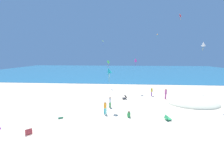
% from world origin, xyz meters
% --- Properties ---
extents(ground_plane, '(120.00, 120.00, 0.00)m').
position_xyz_m(ground_plane, '(0.00, 10.00, 0.00)').
color(ground_plane, beige).
extents(ocean_water, '(120.00, 60.00, 0.05)m').
position_xyz_m(ocean_water, '(0.00, 48.90, 0.03)').
color(ocean_water, '#236084').
rests_on(ocean_water, ground_plane).
extents(dune_mound, '(7.59, 5.31, 1.27)m').
position_xyz_m(dune_mound, '(12.12, 6.45, 0.00)').
color(dune_mound, beige).
rests_on(dune_mound, ground_plane).
extents(beach_chair_far_right, '(0.77, 0.72, 0.54)m').
position_xyz_m(beach_chair_far_right, '(6.55, 0.73, 0.24)').
color(beach_chair_far_right, '#2D9956').
rests_on(beach_chair_far_right, ground_plane).
extents(beach_chair_mid_beach, '(0.84, 0.86, 0.54)m').
position_xyz_m(beach_chair_mid_beach, '(-7.06, -2.85, 0.23)').
color(beach_chair_mid_beach, '#D13D3D').
rests_on(beach_chair_mid_beach, ground_plane).
extents(beach_chair_far_left, '(0.89, 0.84, 0.62)m').
position_xyz_m(beach_chair_far_left, '(2.00, 7.66, 0.27)').
color(beach_chair_far_left, black).
rests_on(beach_chair_far_left, ground_plane).
extents(cooler_box, '(0.65, 0.56, 0.22)m').
position_xyz_m(cooler_box, '(-5.55, 0.39, 0.11)').
color(cooler_box, '#339956').
rests_on(cooler_box, ground_plane).
extents(person_0, '(0.49, 0.49, 1.75)m').
position_xyz_m(person_0, '(8.74, 8.14, 1.01)').
color(person_0, '#D8599E').
rests_on(person_0, ground_plane).
extents(person_1, '(0.35, 0.35, 1.48)m').
position_xyz_m(person_1, '(-0.14, 3.93, 0.85)').
color(person_1, green).
rests_on(person_1, ground_plane).
extents(person_2, '(0.41, 0.64, 0.76)m').
position_xyz_m(person_2, '(2.28, 1.19, 0.28)').
color(person_2, green).
rests_on(person_2, ground_plane).
extents(person_3, '(0.39, 0.39, 1.63)m').
position_xyz_m(person_3, '(-0.57, 1.76, 0.94)').
color(person_3, '#19ADB2').
rests_on(person_3, ground_plane).
extents(person_4, '(0.41, 0.41, 1.54)m').
position_xyz_m(person_4, '(6.81, 9.65, 0.89)').
color(person_4, purple).
rests_on(person_4, ground_plane).
extents(kite_orange, '(0.52, 0.55, 0.99)m').
position_xyz_m(kite_orange, '(10.30, 21.37, 12.39)').
color(kite_orange, orange).
extents(kite_green, '(0.66, 0.61, 1.63)m').
position_xyz_m(kite_green, '(-1.47, 15.37, 5.69)').
color(kite_green, green).
extents(kite_lime, '(0.47, 0.45, 1.09)m').
position_xyz_m(kite_lime, '(-2.74, 16.03, 10.32)').
color(kite_lime, '#99DB33').
extents(kite_teal, '(0.93, 0.77, 1.90)m').
position_xyz_m(kite_teal, '(-0.22, 3.35, 5.20)').
color(kite_teal, '#1EADAD').
extents(kite_white, '(0.85, 0.88, 1.30)m').
position_xyz_m(kite_white, '(12.43, 5.55, 8.71)').
color(kite_white, white).
extents(kite_magenta, '(0.73, 0.70, 1.59)m').
position_xyz_m(kite_magenta, '(4.08, 11.81, 6.30)').
color(kite_magenta, '#DB3DA8').
extents(kite_red, '(0.34, 0.83, 1.38)m').
position_xyz_m(kite_red, '(13.58, 16.39, 15.39)').
color(kite_red, red).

